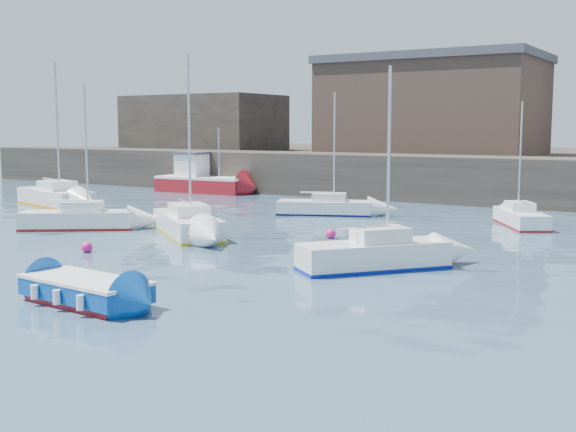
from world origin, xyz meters
The scene contains 16 objects.
water centered at (0.00, 0.00, 0.00)m, with size 220.00×220.00×0.00m, color #2D4760.
quay_wall centered at (0.00, 35.00, 1.50)m, with size 90.00×5.00×3.00m, color #28231E.
land_strip centered at (0.00, 53.00, 1.40)m, with size 90.00×32.00×2.80m, color #28231E.
warehouse centered at (-6.00, 43.00, 6.62)m, with size 16.40×10.40×7.60m.
bldg_west centered at (-28.00, 42.00, 5.30)m, with size 14.00×8.00×5.00m.
blue_dinghy centered at (-0.57, 2.27, 0.42)m, with size 4.09×2.23×0.76m.
fishing_boat centered at (-19.89, 31.49, 0.94)m, with size 7.51×3.19×4.87m.
sailboat_a centered at (-12.36, 12.62, 0.49)m, with size 5.34×4.50×6.95m.
sailboat_b centered at (-6.56, 13.88, 0.53)m, with size 6.20×5.38×8.06m.
sailboat_c centered at (4.10, 11.09, 0.53)m, with size 4.64×5.17×6.96m.
sailboat_e centered at (-21.63, 19.13, 0.58)m, with size 7.21×4.05×8.84m.
sailboat_f centered at (5.57, 24.98, 0.43)m, with size 3.75×4.84×6.17m.
sailboat_h centered at (-4.97, 23.92, 0.44)m, with size 5.55×3.65×6.83m.
buoy_near centered at (-6.97, 8.21, 0.00)m, with size 0.44×0.44×0.44m, color #E31874.
buoy_mid centered at (2.90, 10.02, 0.00)m, with size 0.44×0.44×0.44m, color #E31874.
buoy_far centered at (-0.53, 16.44, 0.00)m, with size 0.46×0.46×0.46m, color #E31874.
Camera 1 is at (14.56, -11.37, 4.89)m, focal length 45.00 mm.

